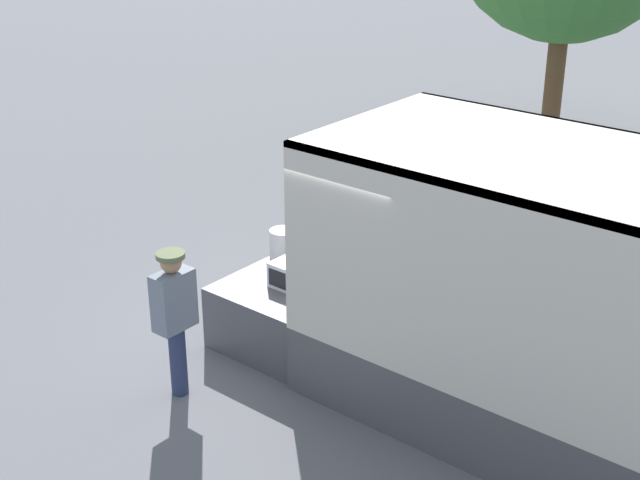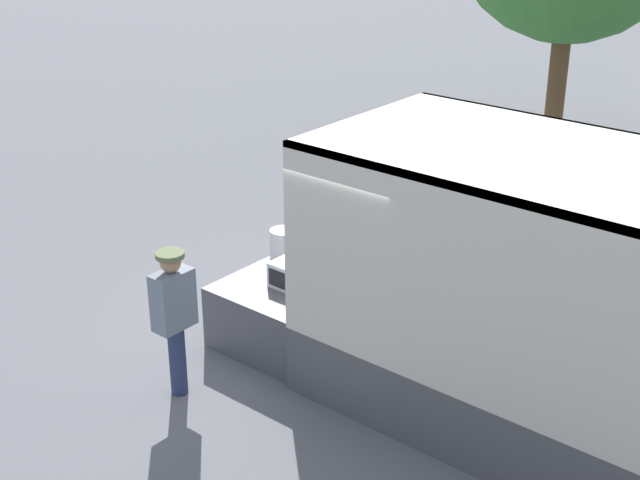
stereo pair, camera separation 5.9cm
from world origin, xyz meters
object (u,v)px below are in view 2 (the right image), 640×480
(orange_bucket, at_px, (283,245))
(worker_person, at_px, (174,309))
(microwave, at_px, (293,276))
(portable_generator, at_px, (327,243))

(orange_bucket, height_order, worker_person, worker_person)
(microwave, xyz_separation_m, portable_generator, (-0.19, 0.84, 0.06))
(microwave, relative_size, worker_person, 0.30)
(portable_generator, xyz_separation_m, worker_person, (-0.10, -2.36, 0.03))
(portable_generator, distance_m, orange_bucket, 0.53)
(portable_generator, xyz_separation_m, orange_bucket, (-0.40, -0.34, -0.02))
(orange_bucket, bearing_deg, microwave, -40.45)
(microwave, distance_m, orange_bucket, 0.77)
(microwave, relative_size, orange_bucket, 1.27)
(microwave, bearing_deg, worker_person, -100.76)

